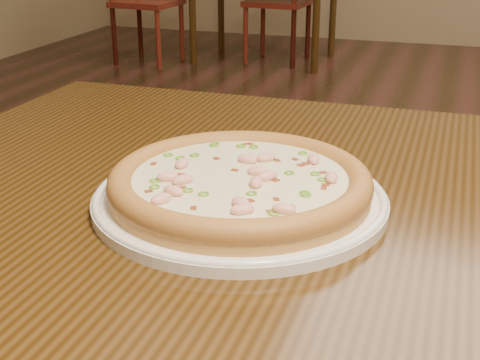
% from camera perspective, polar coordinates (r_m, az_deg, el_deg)
% --- Properties ---
extents(hero_table, '(1.20, 0.80, 0.75)m').
position_cam_1_polar(hero_table, '(0.81, 9.34, -8.24)').
color(hero_table, black).
rests_on(hero_table, ground).
extents(plate, '(0.33, 0.33, 0.02)m').
position_cam_1_polar(plate, '(0.74, -0.00, -1.53)').
color(plate, white).
rests_on(plate, hero_table).
extents(pizza, '(0.29, 0.29, 0.03)m').
position_cam_1_polar(pizza, '(0.73, -0.00, -0.22)').
color(pizza, '#BC8D3E').
rests_on(pizza, plate).
extents(chair_a, '(0.45, 0.45, 0.95)m').
position_cam_1_polar(chair_a, '(5.04, -8.51, 14.86)').
color(chair_a, maroon).
rests_on(chair_a, ground).
extents(chair_b, '(0.45, 0.45, 0.95)m').
position_cam_1_polar(chair_b, '(4.99, 3.89, 14.96)').
color(chair_b, maroon).
rests_on(chair_b, ground).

